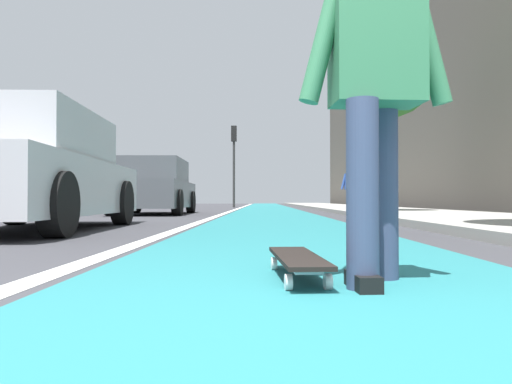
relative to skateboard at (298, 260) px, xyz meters
The scene contains 12 objects.
ground_plane 8.61m from the skateboard, ahead, with size 80.00×80.00×0.00m, color #38383D.
bike_lane_paint 22.61m from the skateboard, ahead, with size 56.00×2.34×0.00m, color #237075.
lane_stripe_white 18.65m from the skateboard, ahead, with size 52.00×0.16×0.01m, color silver.
sidewalk_curb 16.97m from the skateboard, 11.71° to the right, with size 52.00×3.20×0.11m, color #9E9B93.
building_facade 22.01m from the skateboard, 17.39° to the right, with size 40.00×1.20×8.66m, color #5D564C.
skateboard is the anchor object (origin of this frame).
skater_person 0.92m from the skateboard, 113.39° to the right, with size 0.48×0.72×1.64m.
parked_car_near 4.87m from the skateboard, 40.06° to the left, with size 4.31×2.01×1.50m.
parked_car_mid 11.07m from the skateboard, 16.32° to the left, with size 4.16×1.92×1.48m.
traffic_light 22.58m from the skateboard, ahead, with size 0.33×0.28×4.21m.
street_tree_mid 10.96m from the skateboard, 17.09° to the right, with size 2.45×2.45×4.94m.
pedestrian_distant 14.55m from the skateboard, 11.30° to the right, with size 0.42×0.65×1.49m.
Camera 1 is at (-0.96, 0.23, 0.38)m, focal length 33.73 mm.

